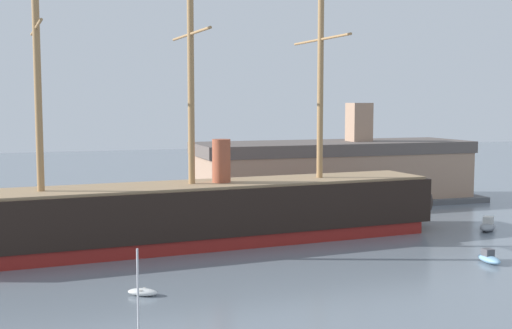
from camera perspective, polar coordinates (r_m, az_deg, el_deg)
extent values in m
cube|color=maroon|center=(71.13, -5.58, -6.47)|extent=(54.08, 11.39, 1.40)
cube|color=black|center=(70.54, -5.60, -3.93)|extent=(56.33, 11.86, 4.99)
ellipsoid|color=black|center=(81.71, 11.98, -3.24)|extent=(10.52, 8.16, 6.39)
cube|color=#9E7F5B|center=(70.16, -5.62, -1.80)|extent=(55.18, 11.12, 0.30)
cylinder|color=#A37A4C|center=(66.99, -18.58, 8.60)|extent=(0.70, 0.70, 25.96)
cylinder|color=#A37A4C|center=(67.25, -18.66, 11.25)|extent=(1.12, 13.41, 0.28)
cylinder|color=#A37A4C|center=(69.73, -5.72, 8.72)|extent=(0.70, 0.70, 25.96)
cylinder|color=#A37A4C|center=(69.98, -5.75, 11.27)|extent=(1.12, 13.41, 0.28)
cylinder|color=#A37A4C|center=(75.56, 5.65, 8.46)|extent=(0.70, 0.70, 25.96)
cylinder|color=#A37A4C|center=(75.79, 5.68, 10.82)|extent=(1.12, 13.41, 0.28)
cylinder|color=#9E4C33|center=(70.93, -3.04, 0.20)|extent=(2.00, 2.00, 4.99)
cylinder|color=silver|center=(40.04, -10.26, -11.42)|extent=(0.13, 0.13, 5.98)
ellipsoid|color=silver|center=(53.69, -9.87, -10.92)|extent=(2.66, 2.13, 0.58)
cube|color=#B2ADA3|center=(53.63, -9.88, -10.70)|extent=(0.64, 0.90, 0.09)
ellipsoid|color=#7FB2D6|center=(67.06, 19.69, -7.79)|extent=(1.54, 3.25, 0.74)
cube|color=#4C4C51|center=(67.11, 19.60, -7.26)|extent=(0.93, 1.03, 0.74)
ellipsoid|color=gray|center=(83.41, 19.57, -5.16)|extent=(4.11, 3.89, 0.93)
cube|color=beige|center=(83.55, 19.62, -4.62)|extent=(1.63, 1.62, 0.93)
ellipsoid|color=orange|center=(80.84, -1.52, -5.27)|extent=(3.05, 2.07, 0.66)
cube|color=#4C4C51|center=(80.80, -1.52, -5.10)|extent=(0.58, 1.07, 0.10)
cube|color=#565659|center=(101.20, 6.73, -3.10)|extent=(45.92, 15.54, 0.80)
cube|color=tan|center=(100.71, 6.75, -0.95)|extent=(41.75, 12.95, 6.84)
cube|color=#5B514C|center=(100.33, 6.78, 1.49)|extent=(42.58, 13.21, 1.76)
cube|color=tan|center=(102.06, 8.99, 3.68)|extent=(3.20, 3.20, 5.90)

